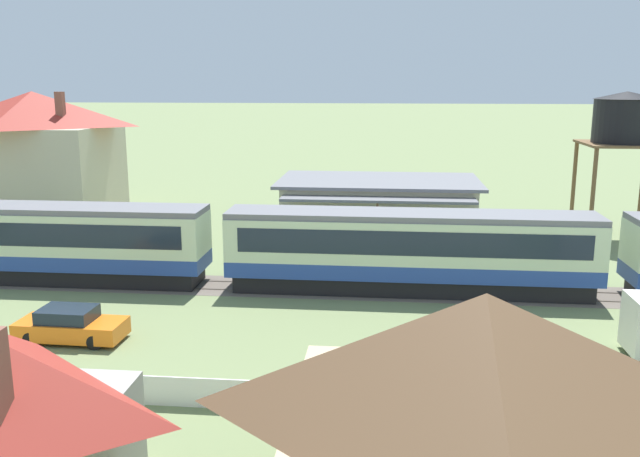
# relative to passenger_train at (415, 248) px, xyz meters

# --- Properties ---
(ground_plane) EXTENTS (600.00, 600.00, 0.00)m
(ground_plane) POSITION_rel_passenger_train_xyz_m (-2.79, 0.31, -2.32)
(ground_plane) COLOR #707F51
(passenger_train) EXTENTS (59.51, 3.08, 4.19)m
(passenger_train) POSITION_rel_passenger_train_xyz_m (0.00, 0.00, 0.00)
(passenger_train) COLOR #234293
(passenger_train) RESTS_ON ground_plane
(railway_track) EXTENTS (134.99, 3.60, 0.04)m
(railway_track) POSITION_rel_passenger_train_xyz_m (-1.79, -0.00, -2.31)
(railway_track) COLOR #665B51
(railway_track) RESTS_ON ground_plane
(station_building) EXTENTS (13.14, 9.13, 4.35)m
(station_building) POSITION_rel_passenger_train_xyz_m (-2.06, 10.45, -0.12)
(station_building) COLOR beige
(station_building) RESTS_ON ground_plane
(station_house_red_roof) EXTENTS (11.91, 9.36, 9.92)m
(station_house_red_roof) POSITION_rel_passenger_train_xyz_m (-28.70, 16.20, 2.80)
(station_house_red_roof) COLOR #BCB293
(station_house_red_roof) RESTS_ON ground_plane
(water_tower) EXTENTS (5.22, 5.22, 10.02)m
(water_tower) POSITION_rel_passenger_train_xyz_m (14.20, 13.50, 5.74)
(water_tower) COLOR brown
(water_tower) RESTS_ON ground_plane
(cottage_brown_roof_2) EXTENTS (9.05, 7.63, 6.34)m
(cottage_brown_roof_2) POSITION_rel_passenger_train_xyz_m (0.64, -20.09, 0.97)
(cottage_brown_roof_2) COLOR tan
(cottage_brown_roof_2) RESTS_ON ground_plane
(picket_fence_front) EXTENTS (34.64, 0.06, 1.05)m
(picket_fence_front) POSITION_rel_passenger_train_xyz_m (-10.49, -13.59, -1.80)
(picket_fence_front) COLOR white
(picket_fence_front) RESTS_ON ground_plane
(parked_car_orange) EXTENTS (4.49, 1.95, 1.43)m
(parked_car_orange) POSITION_rel_passenger_train_xyz_m (-14.59, -8.30, -1.65)
(parked_car_orange) COLOR orange
(parked_car_orange) RESTS_ON ground_plane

